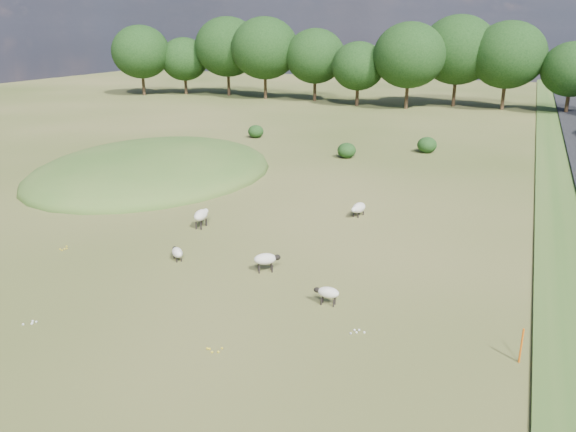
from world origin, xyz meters
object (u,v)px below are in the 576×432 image
Objects in this scene: sheep_6 at (177,252)px; car_2 at (569,88)px; sheep_3 at (201,215)px; marker_post at (521,346)px; sheep_2 at (266,259)px; sheep_1 at (328,292)px; sheep_0 at (358,208)px.

sheep_6 is 0.18× the size of car_2.
car_2 is (20.74, 76.68, 0.33)m from sheep_3.
sheep_6 is at bearing 169.16° from marker_post.
sheep_3 is at bearing 111.58° from sheep_2.
marker_post reaches higher than sheep_2.
sheep_2 is at bearing -132.94° from sheep_6.
marker_post is 1.18× the size of sheep_1.
sheep_3 reaches higher than sheep_6.
sheep_6 is 83.21m from car_2.
sheep_1 is 0.86× the size of sheep_2.
sheep_2 is at bearing 1.61° from sheep_0.
car_2 is (13.62, 71.67, 0.52)m from sheep_0.
marker_post is 6.99m from sheep_1.
sheep_6 is (-7.71, 1.45, -0.14)m from sheep_1.
sheep_3 is 1.41× the size of sheep_6.
sheep_3 is at bearing 156.15° from marker_post.
marker_post reaches higher than sheep_1.
sheep_1 is 1.05× the size of sheep_6.
sheep_1 is 7.84m from sheep_6.
car_2 is at bearing 86.66° from marker_post.
marker_post reaches higher than sheep_6.
sheep_2 is 0.22× the size of car_2.
sheep_3 is (-7.12, -5.01, 0.19)m from sheep_0.
sheep_1 reaches higher than sheep_6.
sheep_6 is (-5.83, -9.23, -0.12)m from sheep_0.
sheep_2 is 0.86× the size of sheep_3.
sheep_3 is at bearing -43.21° from sheep_0.
sheep_0 is 1.36× the size of sheep_1.
car_2 is at bearing -100.72° from sheep_1.
marker_post is at bearing 166.38° from sheep_1.
sheep_1 is 3.90m from sheep_2.
sheep_6 is (1.29, -4.22, -0.31)m from sheep_3.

